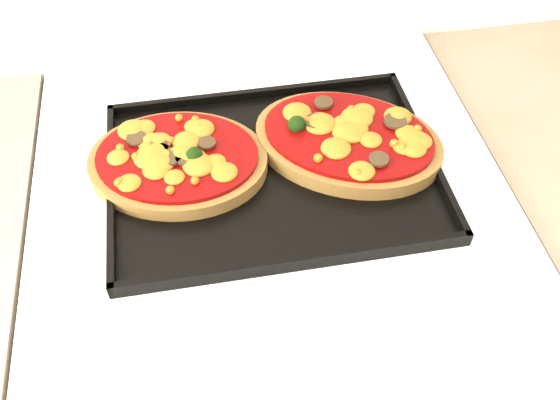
{
  "coord_description": "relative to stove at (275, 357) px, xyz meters",
  "views": [
    {
      "loc": [
        -0.08,
        1.18,
        1.48
      ],
      "look_at": [
        0.01,
        1.67,
        0.92
      ],
      "focal_mm": 40.0,
      "sensor_mm": 36.0,
      "label": 1
    }
  ],
  "objects": [
    {
      "name": "stove",
      "position": [
        0.0,
        0.0,
        0.0
      ],
      "size": [
        0.6,
        0.6,
        0.91
      ],
      "primitive_type": "cube",
      "color": "white",
      "rests_on": "floor"
    },
    {
      "name": "pizza_right",
      "position": [
        0.11,
        0.04,
        0.48
      ],
      "size": [
        0.3,
        0.27,
        0.04
      ],
      "primitive_type": null,
      "rotation": [
        0.0,
        0.0,
        -0.5
      ],
      "color": "olive",
      "rests_on": "baking_tray"
    },
    {
      "name": "pizza_left",
      "position": [
        -0.11,
        0.04,
        0.48
      ],
      "size": [
        0.25,
        0.21,
        0.03
      ],
      "primitive_type": null,
      "rotation": [
        0.0,
        0.0,
        -0.2
      ],
      "color": "olive",
      "rests_on": "baking_tray"
    },
    {
      "name": "baking_tray",
      "position": [
        0.0,
        0.02,
        0.47
      ],
      "size": [
        0.41,
        0.3,
        0.02
      ],
      "primitive_type": "cube",
      "rotation": [
        0.0,
        0.0,
        0.0
      ],
      "color": "black",
      "rests_on": "stove"
    }
  ]
}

